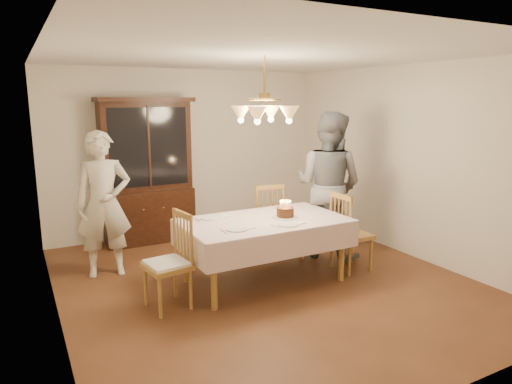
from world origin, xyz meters
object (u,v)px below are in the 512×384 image
china_hutch (147,173)px  birthday_cake (285,213)px  dining_table (264,226)px  chair_far_side (266,222)px  elderly_woman (104,204)px

china_hutch → birthday_cake: 2.52m
china_hutch → birthday_cake: bearing=-66.1°
china_hutch → birthday_cake: size_ratio=7.20×
dining_table → china_hutch: china_hutch is taller
china_hutch → dining_table: bearing=-71.5°
dining_table → china_hutch: bearing=108.5°
dining_table → chair_far_side: 1.09m
dining_table → birthday_cake: birthday_cake is taller
elderly_woman → birthday_cake: (1.86, -1.15, -0.07)m
chair_far_side → birthday_cake: (-0.28, -0.96, 0.37)m
birthday_cake → elderly_woman: bearing=148.1°
china_hutch → chair_far_side: china_hutch is taller
china_hutch → birthday_cake: china_hutch is taller
dining_table → chair_far_side: bearing=59.6°
birthday_cake → dining_table: bearing=171.2°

